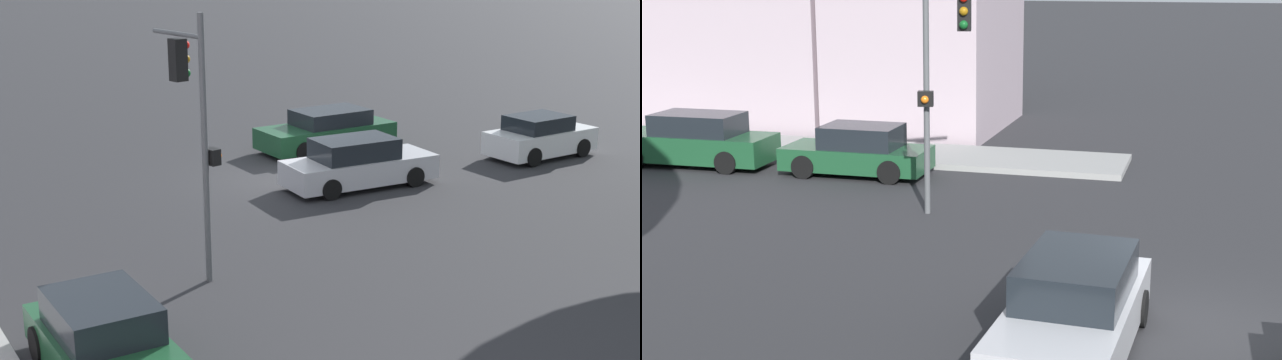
{
  "view_description": "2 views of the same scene",
  "coord_description": "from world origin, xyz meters",
  "views": [
    {
      "loc": [
        12.98,
        23.39,
        7.34
      ],
      "look_at": [
        1.44,
        4.41,
        1.17
      ],
      "focal_mm": 50.0,
      "sensor_mm": 36.0,
      "label": 1
    },
    {
      "loc": [
        -13.87,
        0.2,
        5.67
      ],
      "look_at": [
        3.67,
        5.18,
        1.34
      ],
      "focal_mm": 50.0,
      "sensor_mm": 36.0,
      "label": 2
    }
  ],
  "objects": [
    {
      "name": "parked_car_0",
      "position": [
        8.93,
        9.71,
        0.67
      ],
      "size": [
        1.89,
        4.1,
        1.43
      ],
      "rotation": [
        0.0,
        0.0,
        1.58
      ],
      "color": "#194728",
      "rests_on": "ground_plane"
    },
    {
      "name": "ground_plane",
      "position": [
        0.0,
        0.0,
        0.0
      ],
      "size": [
        300.0,
        300.0,
        0.0
      ],
      "primitive_type": "plane",
      "color": "#28282B"
    },
    {
      "name": "crossing_car_2",
      "position": [
        -8.66,
        2.14,
        0.68
      ],
      "size": [
        3.88,
        1.96,
        1.44
      ],
      "rotation": [
        0.0,
        0.0,
        3.18
      ],
      "color": "silver",
      "rests_on": "ground_plane"
    },
    {
      "name": "crossing_car_1",
      "position": [
        -1.36,
        2.01,
        0.7
      ],
      "size": [
        4.69,
        2.01,
        1.49
      ],
      "rotation": [
        0.0,
        0.0,
        3.09
      ],
      "color": "#B7B7BC",
      "rests_on": "ground_plane"
    },
    {
      "name": "crossing_car_0",
      "position": [
        -3.04,
        -2.48,
        0.68
      ],
      "size": [
        4.85,
        2.15,
        1.42
      ],
      "rotation": [
        0.0,
        0.0,
        0.03
      ],
      "color": "#194728",
      "rests_on": "ground_plane"
    },
    {
      "name": "traffic_signal",
      "position": [
        5.63,
        6.19,
        3.76
      ],
      "size": [
        0.79,
        1.89,
        5.8
      ],
      "rotation": [
        0.0,
        0.0,
        3.33
      ],
      "color": "#515456",
      "rests_on": "ground_plane"
    }
  ]
}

